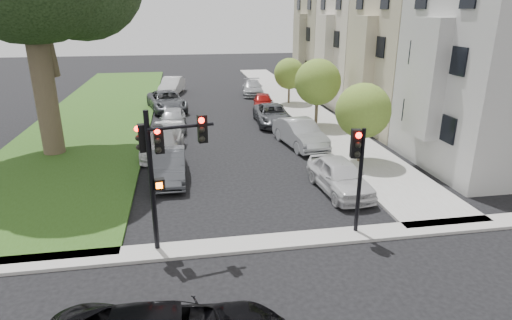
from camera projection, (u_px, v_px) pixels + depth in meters
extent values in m
plane|color=black|center=(285.00, 278.00, 12.74)|extent=(140.00, 140.00, 0.00)
cube|color=#325D20|center=(102.00, 111.00, 33.59)|extent=(8.00, 44.00, 0.12)
cube|color=gray|center=(296.00, 104.00, 36.13)|extent=(3.50, 44.00, 0.12)
cube|color=gray|center=(271.00, 242.00, 14.58)|extent=(60.00, 1.00, 0.12)
cube|color=#B3B2AA|center=(501.00, 66.00, 20.55)|extent=(7.00, 7.40, 10.00)
cube|color=#B3B2AA|center=(426.00, 79.00, 20.09)|extent=(0.70, 2.20, 5.50)
cube|color=black|center=(435.00, 57.00, 19.81)|extent=(0.08, 3.60, 6.00)
cube|color=tan|center=(419.00, 52.00, 27.52)|extent=(7.00, 7.40, 10.00)
cube|color=tan|center=(362.00, 61.00, 27.07)|extent=(0.70, 2.20, 5.50)
cube|color=black|center=(368.00, 45.00, 26.79)|extent=(0.08, 3.60, 6.00)
cube|color=#B0B0B0|center=(370.00, 44.00, 34.50)|extent=(7.00, 7.40, 10.00)
cube|color=#B0B0B0|center=(324.00, 51.00, 34.04)|extent=(0.70, 2.20, 5.50)
cube|color=black|center=(328.00, 38.00, 33.76)|extent=(0.08, 3.60, 6.00)
cube|color=gray|center=(338.00, 38.00, 41.47)|extent=(7.00, 7.40, 10.00)
cube|color=gray|center=(299.00, 44.00, 41.02)|extent=(0.70, 2.20, 5.50)
cube|color=black|center=(303.00, 33.00, 40.73)|extent=(0.08, 3.60, 6.00)
cylinder|color=brown|center=(43.00, 80.00, 22.33)|extent=(1.13, 1.13, 8.22)
cylinder|color=brown|center=(360.00, 145.00, 22.02)|extent=(0.20, 0.20, 1.99)
sphere|color=olive|center=(363.00, 111.00, 21.43)|extent=(2.78, 2.78, 2.78)
cylinder|color=brown|center=(316.00, 111.00, 28.95)|extent=(0.22, 0.22, 2.19)
sphere|color=olive|center=(318.00, 82.00, 28.30)|extent=(3.06, 3.06, 3.06)
cylinder|color=brown|center=(289.00, 93.00, 36.13)|extent=(0.18, 0.18, 1.83)
sphere|color=olive|center=(289.00, 74.00, 35.59)|extent=(2.57, 2.57, 2.57)
cylinder|color=black|center=(152.00, 185.00, 13.39)|extent=(0.19, 0.19, 4.75)
cylinder|color=black|center=(181.00, 127.00, 12.95)|extent=(2.00, 0.48, 0.11)
cube|color=black|center=(159.00, 139.00, 12.96)|extent=(0.31, 0.28, 0.87)
cube|color=black|center=(202.00, 129.00, 13.08)|extent=(0.31, 0.28, 0.87)
cube|color=black|center=(142.00, 138.00, 13.09)|extent=(0.28, 0.31, 0.87)
sphere|color=#FF0C05|center=(158.00, 131.00, 12.73)|extent=(0.18, 0.18, 0.18)
sphere|color=black|center=(159.00, 150.00, 12.93)|extent=(0.18, 0.18, 0.18)
cube|color=black|center=(159.00, 184.00, 13.43)|extent=(0.36, 0.28, 0.35)
cube|color=#FF5905|center=(159.00, 186.00, 13.31)|extent=(0.20, 0.03, 0.20)
cylinder|color=black|center=(360.00, 183.00, 14.65)|extent=(0.16, 0.16, 3.88)
cube|color=black|center=(356.00, 144.00, 14.14)|extent=(0.34, 0.30, 0.97)
sphere|color=#FF0C05|center=(358.00, 135.00, 13.89)|extent=(0.20, 0.20, 0.20)
imported|color=silver|center=(340.00, 176.00, 18.57)|extent=(2.05, 4.46, 1.48)
imported|color=#999BA0|center=(300.00, 133.00, 24.86)|extent=(2.41, 4.96, 1.57)
imported|color=#3F4247|center=(272.00, 115.00, 29.77)|extent=(2.46, 4.99, 1.36)
imported|color=maroon|center=(263.00, 102.00, 34.27)|extent=(2.13, 3.94, 1.27)
imported|color=#999BA0|center=(252.00, 88.00, 40.17)|extent=(2.39, 4.76, 1.33)
imported|color=#3F4247|center=(169.00, 166.00, 19.86)|extent=(1.53, 4.31, 1.42)
imported|color=silver|center=(163.00, 143.00, 23.42)|extent=(2.54, 4.92, 1.36)
imported|color=#999BA0|center=(173.00, 119.00, 28.40)|extent=(1.78, 4.21, 1.42)
imported|color=#3F4247|center=(167.00, 101.00, 33.82)|extent=(3.59, 5.90, 1.53)
imported|color=silver|center=(172.00, 86.00, 40.63)|extent=(2.58, 5.00, 1.57)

